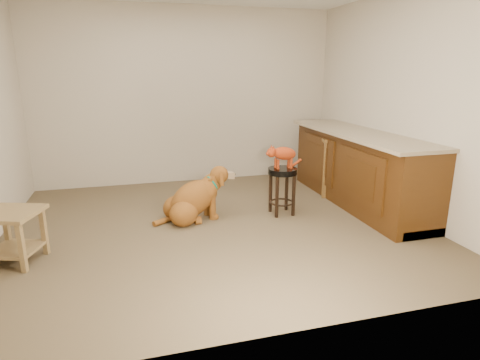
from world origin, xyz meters
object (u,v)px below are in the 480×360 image
object	(u,v)px
golden_retriever	(193,200)
tabby_kitten	(282,154)
padded_stool	(282,182)
side_table	(12,229)
wood_stool	(335,165)

from	to	relation	value
golden_retriever	tabby_kitten	distance (m)	1.16
padded_stool	side_table	world-z (taller)	padded_stool
tabby_kitten	padded_stool	bearing A→B (deg)	-5.72
wood_stool	side_table	world-z (taller)	wood_stool
padded_stool	wood_stool	world-z (taller)	wood_stool
wood_stool	tabby_kitten	world-z (taller)	tabby_kitten
padded_stool	wood_stool	bearing A→B (deg)	28.69
wood_stool	side_table	distance (m)	3.94
wood_stool	side_table	xyz separation A→B (m)	(-3.78, -1.10, -0.10)
wood_stool	golden_retriever	size ratio (longest dim) A/B	0.79
tabby_kitten	golden_retriever	bearing A→B (deg)	174.96
wood_stool	tabby_kitten	xyz separation A→B (m)	(-1.01, -0.55, 0.32)
padded_stool	wood_stool	distance (m)	1.14
side_table	golden_retriever	distance (m)	1.84
padded_stool	tabby_kitten	distance (m)	0.33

